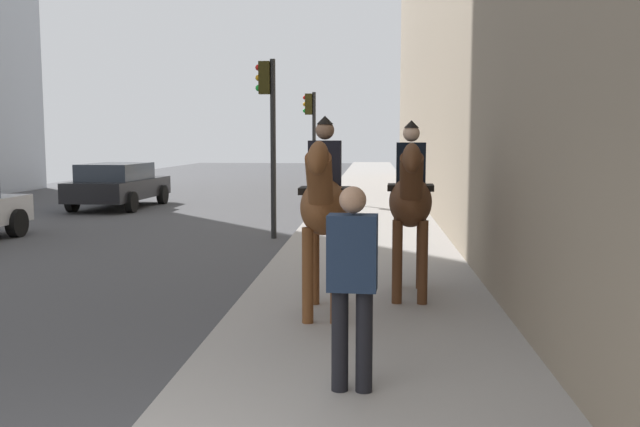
# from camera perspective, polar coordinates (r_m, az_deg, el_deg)

# --- Properties ---
(mounted_horse_near) EXTENTS (2.15, 0.60, 2.35)m
(mounted_horse_near) POSITION_cam_1_polar(r_m,az_deg,el_deg) (8.00, 0.35, 0.81)
(mounted_horse_near) COLOR brown
(mounted_horse_near) RESTS_ON sidewalk_slab
(mounted_horse_far) EXTENTS (2.15, 0.63, 2.32)m
(mounted_horse_far) POSITION_cam_1_polar(r_m,az_deg,el_deg) (9.01, 7.53, 1.21)
(mounted_horse_far) COLOR #4C2B16
(mounted_horse_far) RESTS_ON sidewalk_slab
(pedestrian_greeting) EXTENTS (0.28, 0.41, 1.70)m
(pedestrian_greeting) POSITION_cam_1_polar(r_m,az_deg,el_deg) (5.61, 2.70, -5.12)
(pedestrian_greeting) COLOR black
(pedestrian_greeting) RESTS_ON sidewalk_slab
(car_near_lane) EXTENTS (4.61, 2.18, 1.44)m
(car_near_lane) POSITION_cam_1_polar(r_m,az_deg,el_deg) (22.87, -16.39, 2.35)
(car_near_lane) COLOR black
(car_near_lane) RESTS_ON ground
(traffic_light_near_curb) EXTENTS (0.20, 0.44, 3.93)m
(traffic_light_near_curb) POSITION_cam_1_polar(r_m,az_deg,el_deg) (15.15, -4.26, 7.80)
(traffic_light_near_curb) COLOR black
(traffic_light_near_curb) RESTS_ON ground
(traffic_light_far_curb) EXTENTS (0.20, 0.44, 3.78)m
(traffic_light_far_curb) POSITION_cam_1_polar(r_m,az_deg,el_deg) (23.36, -0.72, 7.01)
(traffic_light_far_curb) COLOR black
(traffic_light_far_curb) RESTS_ON ground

